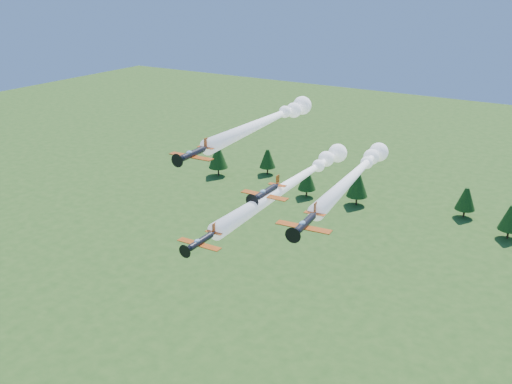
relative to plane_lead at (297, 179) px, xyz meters
The scene contains 5 objects.
plane_lead is the anchor object (origin of this frame).
plane_left 12.99m from the plane_lead, 150.46° to the left, with size 7.24×43.39×3.70m.
plane_right 10.64m from the plane_lead, 37.14° to the left, with size 9.40×44.57×3.70m.
plane_slot 11.02m from the plane_lead, 89.60° to the right, with size 7.98×8.71×2.82m.
treeline 95.06m from the plane_lead, 88.63° to the left, with size 171.38×19.81×11.57m.
Camera 1 is at (40.99, -64.39, 73.36)m, focal length 40.00 mm.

